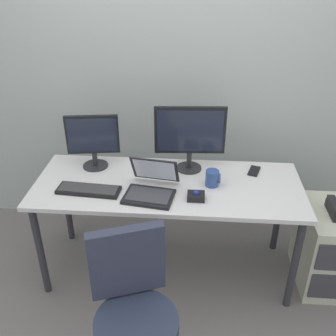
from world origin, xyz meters
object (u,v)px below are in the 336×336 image
Objects in this scene: office_chair at (135,321)px; trackball_mouse at (196,196)px; monitor_side at (93,139)px; cell_phone at (254,171)px; file_cabinet at (331,247)px; laptop at (151,186)px; coffee_mug at (213,178)px; keyboard at (89,190)px; monitor_main at (190,134)px.

office_chair is 0.82m from trackball_mouse.
office_chair is at bearing -114.36° from trackball_mouse.
monitor_side is 2.77× the size of cell_phone.
file_cabinet is at bearing -7.33° from monitor_side.
office_chair is at bearing -91.19° from laptop.
coffee_mug is at bearing 63.99° from office_chair.
cell_phone is (0.41, 0.38, -0.02)m from trackball_mouse.
laptop is at bearing -136.48° from cell_phone.
office_chair is at bearing -60.77° from keyboard.
monitor_side is (-0.43, 1.04, 0.56)m from office_chair.
cell_phone is at bearing 34.62° from coffee_mug.
laptop reaches higher than trackball_mouse.
keyboard is 0.81m from coffee_mug.
trackball_mouse is at bearing -171.42° from file_cabinet.
cell_phone is at bearing 55.85° from office_chair.
office_chair is 1.01m from coffee_mug.
monitor_side is 0.39m from keyboard.
keyboard is (-0.64, -0.35, -0.26)m from monitor_main.
keyboard is at bearing -84.02° from monitor_side.
monitor_side is 0.94× the size of keyboard.
office_chair is at bearing -106.04° from cell_phone.
coffee_mug is 0.37m from cell_phone.
cell_phone is at bearing -0.70° from monitor_main.
trackball_mouse reaches higher than cell_phone.
monitor_main is 0.77m from keyboard.
office_chair reaches higher than file_cabinet.
laptop is at bearing -162.72° from coffee_mug.
monitor_main is 0.46m from trackball_mouse.
coffee_mug is (0.41, 0.84, 0.40)m from office_chair.
cell_phone is (0.30, 0.21, -0.05)m from coffee_mug.
cell_phone is at bearing 157.80° from file_cabinet.
monitor_side reaches higher than laptop.
monitor_main is at bearing 167.06° from file_cabinet.
file_cabinet is 1.23× the size of monitor_main.
laptop is at bearing 88.81° from office_chair.
cell_phone is (1.10, 0.34, -0.01)m from keyboard.
coffee_mug is (0.84, -0.20, -0.16)m from monitor_side.
office_chair is 8.30× the size of coffee_mug.
office_chair is at bearing -67.54° from monitor_side.
monitor_main is 1.24× the size of monitor_side.
monitor_side is 1.08× the size of laptop.
cell_phone is (0.71, 1.05, 0.35)m from office_chair.
file_cabinet is 1.43× the size of keyboard.
cell_phone is at bearing 25.41° from laptop.
office_chair is 0.82m from laptop.
keyboard is at bearing 119.23° from office_chair.
monitor_main is at bearing 55.23° from laptop.
coffee_mug is (0.80, 0.14, 0.04)m from keyboard.
file_cabinet is 5.39× the size of coffee_mug.
coffee_mug is (0.16, -0.21, -0.22)m from monitor_main.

